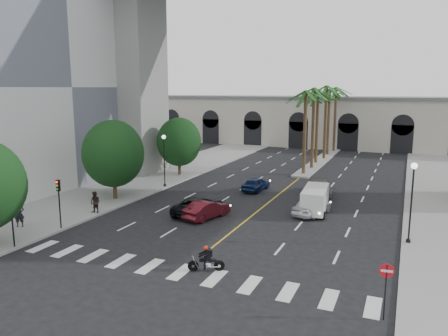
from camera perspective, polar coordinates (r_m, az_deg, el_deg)
ground at (r=25.89m, az=-3.98°, el=-12.17°), size 140.00×140.00×0.00m
sidewalk_left at (r=45.66m, az=-12.25°, el=-2.29°), size 8.00×100.00×0.15m
median at (r=61.05m, az=12.42°, el=0.91°), size 2.00×24.00×0.20m
building_left at (r=50.46m, az=-26.13°, el=9.81°), size 16.50×32.50×20.60m
pier_building at (r=77.24m, az=14.93°, el=5.87°), size 71.00×10.50×8.50m
palm_a at (r=50.46m, az=10.66°, el=9.30°), size 3.20×3.20×10.30m
palm_b at (r=54.35m, az=11.71°, el=9.62°), size 3.20×3.20×10.60m
palm_c at (r=58.34m, az=12.19°, el=9.19°), size 3.20×3.20×10.10m
palm_d at (r=62.20m, az=13.26°, el=9.89°), size 3.20×3.20×10.90m
palm_e at (r=66.18m, az=13.64°, el=9.49°), size 3.20×3.20×10.40m
palm_f at (r=70.08m, az=14.45°, el=9.72°), size 3.20×3.20×10.70m
street_tree_mid at (r=39.79m, az=-14.27°, el=1.83°), size 5.44×5.44×7.21m
street_tree_far at (r=49.81m, az=-5.89°, el=3.41°), size 5.04×5.04×6.68m
lamp_post_left_far at (r=43.96m, az=-7.82°, el=1.54°), size 0.40×0.40×5.35m
lamp_post_right at (r=30.01m, az=23.33°, el=-3.37°), size 0.40×0.40×5.35m
traffic_signal_near at (r=30.04m, az=-26.04°, el=-4.97°), size 0.25×0.18×3.65m
traffic_signal_far at (r=32.68m, az=-20.77°, el=-3.40°), size 0.25×0.18×3.65m
motorcycle_rider at (r=24.47m, az=-2.20°, el=-11.85°), size 1.90×0.92×1.47m
car_a at (r=35.45m, az=11.40°, el=-4.83°), size 2.75×4.60×1.47m
car_b at (r=33.81m, az=-2.28°, el=-5.45°), size 2.54×4.44×1.39m
car_c at (r=34.86m, az=-3.35°, el=-4.93°), size 2.85×5.37×1.44m
car_d at (r=42.24m, az=12.33°, el=-2.35°), size 3.31×5.67×1.54m
car_e at (r=42.82m, az=4.18°, el=-2.09°), size 1.96×4.12×1.36m
cargo_van at (r=35.90m, az=11.80°, el=-4.00°), size 2.25×4.91×2.03m
pedestrian_a at (r=34.48m, az=-25.17°, el=-5.43°), size 0.83×0.76×1.91m
pedestrian_b at (r=36.04m, az=-16.47°, el=-4.34°), size 0.85×0.67×1.74m
do_not_enter_sign at (r=20.46m, az=20.42°, el=-13.48°), size 0.63×0.12×2.58m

